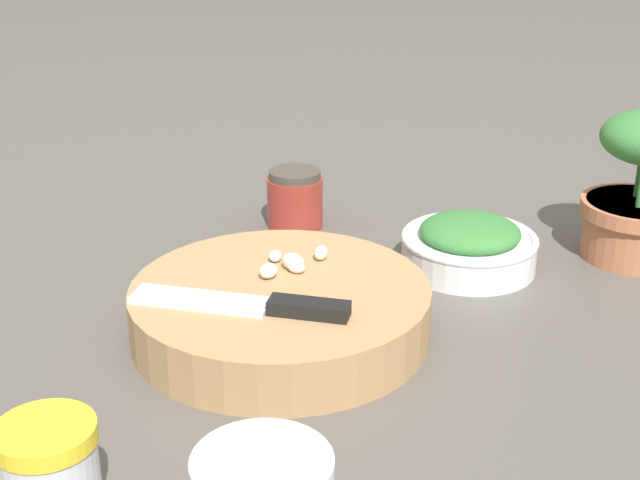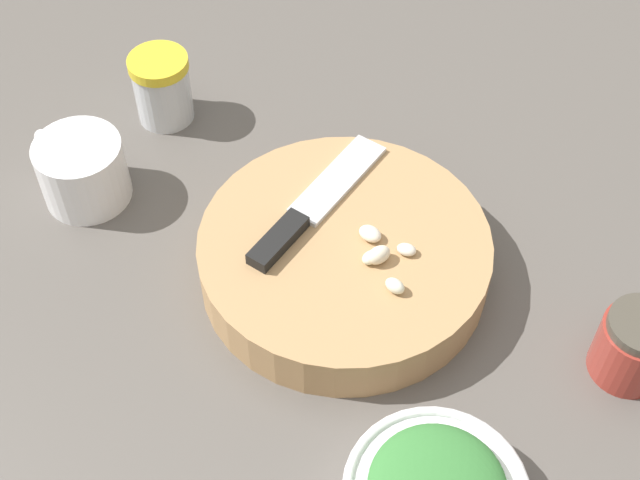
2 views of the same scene
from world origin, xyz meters
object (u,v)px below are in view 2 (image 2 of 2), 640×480
object	(u,v)px
spice_jar	(162,88)
honey_jar	(634,346)
cutting_board	(344,257)
coffee_mug	(82,170)
garlic_cloves	(382,255)
chef_knife	(310,208)

from	to	relation	value
spice_jar	honey_jar	distance (m)	0.56
cutting_board	coffee_mug	distance (m)	0.29
cutting_board	honey_jar	distance (m)	0.27
garlic_cloves	spice_jar	size ratio (longest dim) A/B	0.84
chef_knife	coffee_mug	xyz separation A→B (m)	(0.24, 0.04, -0.02)
cutting_board	spice_jar	bearing A→B (deg)	-22.06
coffee_mug	honey_jar	world-z (taller)	same
coffee_mug	chef_knife	bearing A→B (deg)	-169.46
chef_knife	spice_jar	xyz separation A→B (m)	(0.23, -0.09, -0.01)
coffee_mug	honey_jar	size ratio (longest dim) A/B	1.63
garlic_cloves	honey_jar	size ratio (longest dim) A/B	0.96
spice_jar	honey_jar	xyz separation A→B (m)	(-0.55, 0.10, -0.01)
garlic_cloves	honey_jar	world-z (taller)	honey_jar
honey_jar	cutting_board	bearing A→B (deg)	3.74
cutting_board	spice_jar	xyz separation A→B (m)	(0.28, -0.11, 0.02)
cutting_board	garlic_cloves	xyz separation A→B (m)	(-0.04, 0.00, 0.03)
cutting_board	chef_knife	distance (m)	0.06
garlic_cloves	spice_jar	distance (m)	0.34
coffee_mug	honey_jar	bearing A→B (deg)	-175.48
chef_knife	coffee_mug	size ratio (longest dim) A/B	1.70
chef_knife	garlic_cloves	size ratio (longest dim) A/B	2.89
chef_knife	garlic_cloves	world-z (taller)	garlic_cloves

